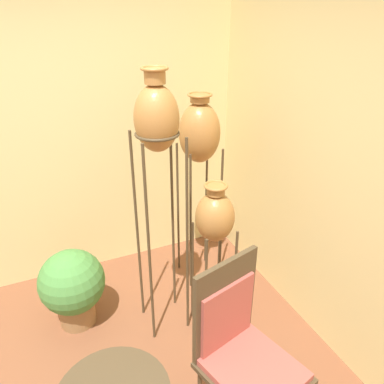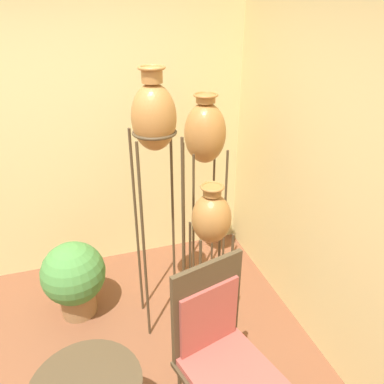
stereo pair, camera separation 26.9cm
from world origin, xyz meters
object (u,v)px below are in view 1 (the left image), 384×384
object	(u,v)px
vase_stand_medium	(200,135)
vase_stand_short	(215,219)
chair	(242,346)
potted_plant	(73,285)
vase_stand_tall	(157,126)

from	to	relation	value
vase_stand_medium	vase_stand_short	size ratio (longest dim) A/B	1.38
vase_stand_short	chair	xyz separation A→B (m)	(-0.22, -0.77, -0.34)
potted_plant	vase_stand_medium	bearing A→B (deg)	8.14
vase_stand_tall	vase_stand_short	bearing A→B (deg)	-28.18
vase_stand_short	chair	bearing A→B (deg)	-105.83
vase_stand_medium	potted_plant	xyz separation A→B (m)	(-1.15, -0.16, -1.01)
vase_stand_tall	vase_stand_short	world-z (taller)	vase_stand_tall
vase_stand_medium	chair	size ratio (longest dim) A/B	1.52
vase_stand_short	potted_plant	xyz separation A→B (m)	(-0.98, 0.44, -0.60)
chair	vase_stand_tall	bearing A→B (deg)	81.62
vase_stand_tall	potted_plant	xyz separation A→B (m)	(-0.65, 0.27, -1.26)
vase_stand_medium	vase_stand_short	xyz separation A→B (m)	(-0.16, -0.61, -0.41)
vase_stand_tall	vase_stand_medium	size ratio (longest dim) A/B	1.16
vase_stand_tall	vase_stand_medium	bearing A→B (deg)	40.93
vase_stand_medium	chair	xyz separation A→B (m)	(-0.38, -1.38, -0.74)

